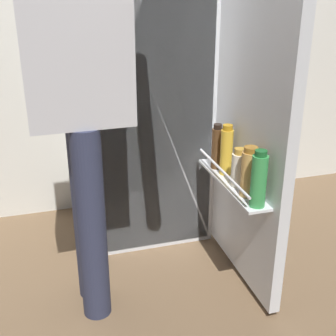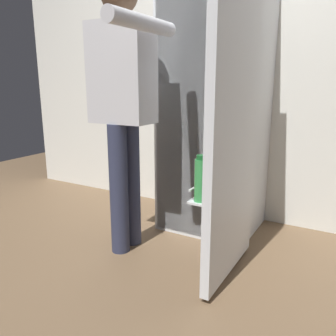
% 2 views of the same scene
% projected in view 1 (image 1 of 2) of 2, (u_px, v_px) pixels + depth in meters
% --- Properties ---
extents(ground_plane, '(6.93, 6.93, 0.00)m').
position_uv_depth(ground_plane, '(165.00, 275.00, 2.26)').
color(ground_plane, brown).
extents(kitchen_wall, '(4.40, 0.10, 2.43)m').
position_uv_depth(kitchen_wall, '(120.00, 3.00, 2.56)').
color(kitchen_wall, silver).
rests_on(kitchen_wall, ground_plane).
extents(refrigerator, '(0.74, 1.27, 1.79)m').
position_uv_depth(refrigerator, '(143.00, 75.00, 2.35)').
color(refrigerator, silver).
rests_on(refrigerator, ground_plane).
extents(person, '(0.52, 0.71, 1.70)m').
position_uv_depth(person, '(81.00, 78.00, 1.68)').
color(person, '#2D334C').
rests_on(person, ground_plane).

